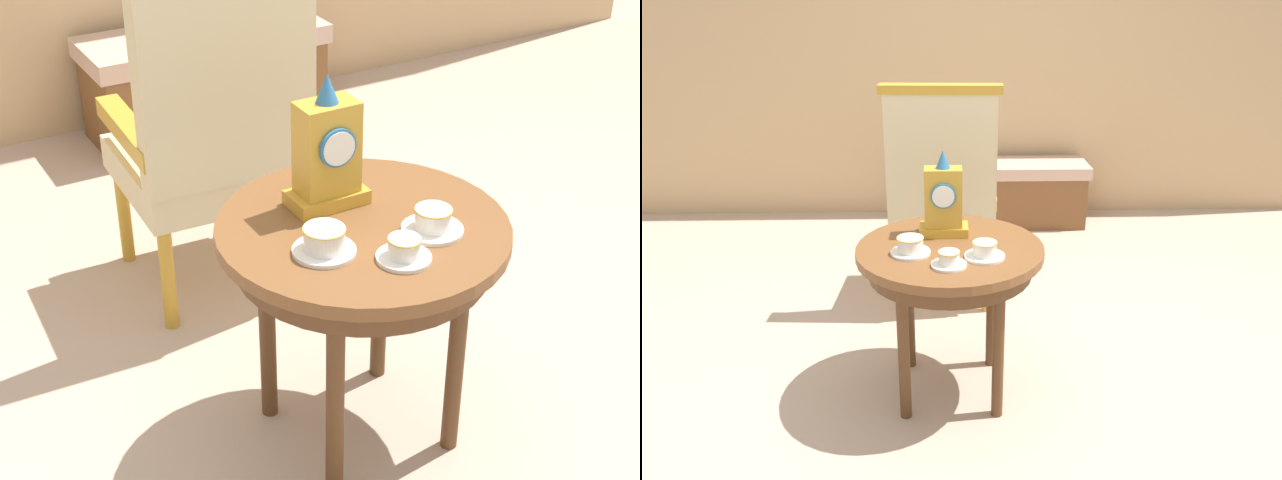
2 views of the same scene
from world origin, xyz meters
The scene contains 8 objects.
ground_plane centered at (0.00, 0.00, 0.00)m, with size 10.00×10.00×0.00m, color #BCA38E.
side_table centered at (-0.09, -0.05, 0.56)m, with size 0.70×0.70×0.63m.
teacup_left centered at (-0.24, -0.12, 0.66)m, with size 0.15×0.15×0.06m.
teacup_right centered at (-0.10, -0.23, 0.66)m, with size 0.13×0.13×0.06m.
teacup_center centered at (0.03, -0.16, 0.66)m, with size 0.15×0.15×0.06m.
mantel_clock centered at (-0.12, 0.08, 0.77)m, with size 0.19×0.11×0.34m.
armchair centered at (-0.12, 0.74, 0.59)m, with size 0.57×0.55×1.14m.
window_bench centered at (0.36, 1.95, 0.22)m, with size 1.03×0.40×0.44m.
Camera 1 is at (-1.17, -1.74, 1.78)m, focal length 54.93 mm.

